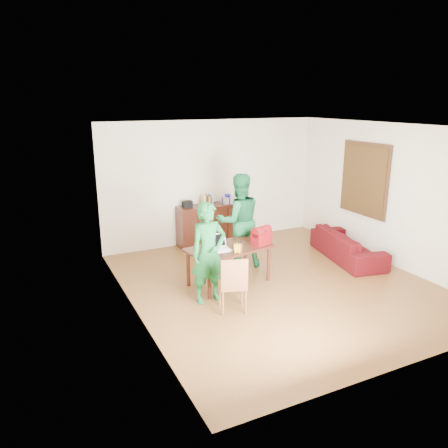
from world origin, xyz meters
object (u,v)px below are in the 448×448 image
bottle (240,247)px  laptop (220,248)px  red_bag (262,237)px  chair (233,295)px  sofa (347,245)px  person_near (209,253)px  table (229,251)px  person_far (239,221)px

bottle → laptop: bearing=135.0°
red_bag → chair: bearing=-156.0°
sofa → person_near: bearing=111.1°
table → chair: chair is taller
chair → sofa: (3.11, 1.01, 0.02)m
chair → person_near: size_ratio=0.55×
laptop → red_bag: 0.80m
chair → sofa: 3.27m
laptop → sofa: laptop is taller
laptop → sofa: 2.96m
person_far → chair: bearing=68.6°
bottle → sofa: bearing=8.8°
person_near → sofa: (3.30, 0.54, -0.53)m
chair → person_near: bearing=130.0°
person_far → bottle: 1.15m
person_far → sofa: 2.33m
bottle → table: bearing=96.0°
person_far → laptop: person_far is taller
laptop → sofa: (2.92, 0.16, -0.44)m
chair → bottle: chair is taller
table → person_far: 0.92m
person_near → bottle: 0.65m
bottle → sofa: size_ratio=0.10×
bottle → sofa: 2.74m
person_near → table: bearing=35.9°
person_near → chair: bearing=-70.6°
red_bag → person_near: bearing=-178.9°
laptop → sofa: size_ratio=0.19×
chair → person_far: (0.94, 1.61, 0.65)m
table → red_bag: (0.58, -0.11, 0.21)m
person_near → sofa: size_ratio=0.85×
laptop → sofa: bearing=4.0°
person_far → red_bag: person_far is taller
person_far → sofa: bearing=173.2°
person_near → person_far: (1.13, 1.15, 0.09)m
chair → sofa: bearing=35.8°
table → person_near: (-0.59, -0.48, 0.22)m
chair → laptop: size_ratio=2.48×
chair → table: bearing=84.5°
table → person_far: size_ratio=0.86×
person_far → sofa: (2.16, -0.61, -0.62)m
bottle → sofa: (2.67, 0.41, -0.49)m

